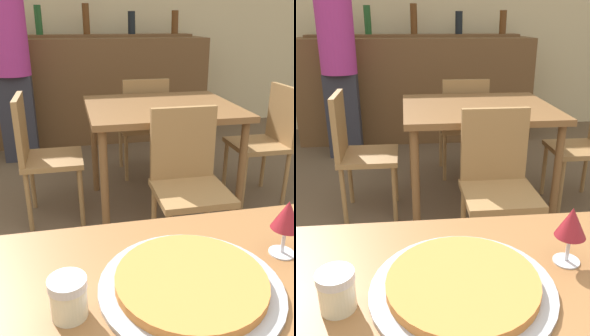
% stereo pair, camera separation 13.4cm
% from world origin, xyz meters
% --- Properties ---
extents(wall_back, '(8.00, 0.05, 2.80)m').
position_xyz_m(wall_back, '(0.00, 4.17, 1.40)').
color(wall_back, beige).
rests_on(wall_back, ground_plane).
extents(dining_table_near, '(1.20, 0.72, 0.73)m').
position_xyz_m(dining_table_near, '(0.00, 0.00, 0.65)').
color(dining_table_near, brown).
rests_on(dining_table_near, ground_plane).
extents(dining_table_far, '(1.01, 0.89, 0.78)m').
position_xyz_m(dining_table_far, '(0.36, 1.80, 0.69)').
color(dining_table_far, brown).
rests_on(dining_table_far, ground_plane).
extents(bar_counter, '(2.60, 0.56, 1.13)m').
position_xyz_m(bar_counter, '(0.00, 3.66, 0.57)').
color(bar_counter, brown).
rests_on(bar_counter, ground_plane).
extents(bar_back_shelf, '(2.39, 0.24, 0.35)m').
position_xyz_m(bar_back_shelf, '(-0.01, 3.80, 1.20)').
color(bar_back_shelf, brown).
rests_on(bar_back_shelf, bar_counter).
extents(chair_far_side_front, '(0.40, 0.40, 0.87)m').
position_xyz_m(chair_far_side_front, '(0.36, 1.18, 0.51)').
color(chair_far_side_front, olive).
rests_on(chair_far_side_front, ground_plane).
extents(chair_far_side_back, '(0.40, 0.40, 0.87)m').
position_xyz_m(chair_far_side_back, '(0.36, 2.42, 0.51)').
color(chair_far_side_back, olive).
rests_on(chair_far_side_back, ground_plane).
extents(chair_far_side_left, '(0.40, 0.40, 0.87)m').
position_xyz_m(chair_far_side_left, '(-0.48, 1.80, 0.51)').
color(chair_far_side_left, olive).
rests_on(chair_far_side_left, ground_plane).
extents(chair_far_side_right, '(0.40, 0.40, 0.87)m').
position_xyz_m(chair_far_side_right, '(1.20, 1.80, 0.51)').
color(chair_far_side_right, olive).
rests_on(chair_far_side_right, ground_plane).
extents(pizza_tray, '(0.44, 0.44, 0.04)m').
position_xyz_m(pizza_tray, '(-0.02, 0.02, 0.74)').
color(pizza_tray, '#A3A3A8').
rests_on(pizza_tray, dining_table_near).
extents(cheese_shaker, '(0.08, 0.08, 0.09)m').
position_xyz_m(cheese_shaker, '(-0.30, -0.01, 0.78)').
color(cheese_shaker, beige).
rests_on(cheese_shaker, dining_table_near).
extents(person_standing, '(0.34, 0.34, 1.74)m').
position_xyz_m(person_standing, '(-0.75, 3.08, 0.95)').
color(person_standing, '#2D2D38').
rests_on(person_standing, ground_plane).
extents(wine_glass, '(0.08, 0.08, 0.16)m').
position_xyz_m(wine_glass, '(0.27, 0.10, 0.84)').
color(wine_glass, silver).
rests_on(wine_glass, dining_table_near).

